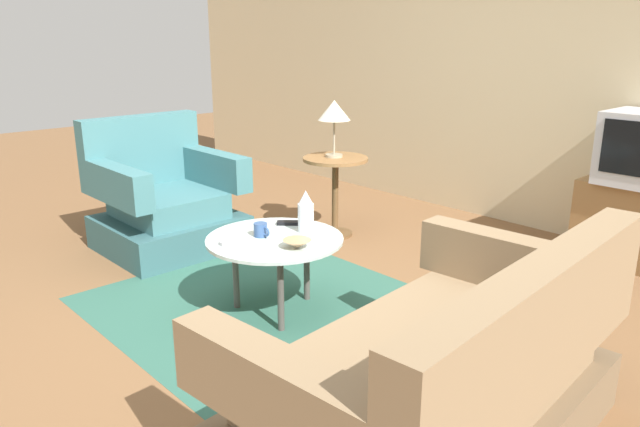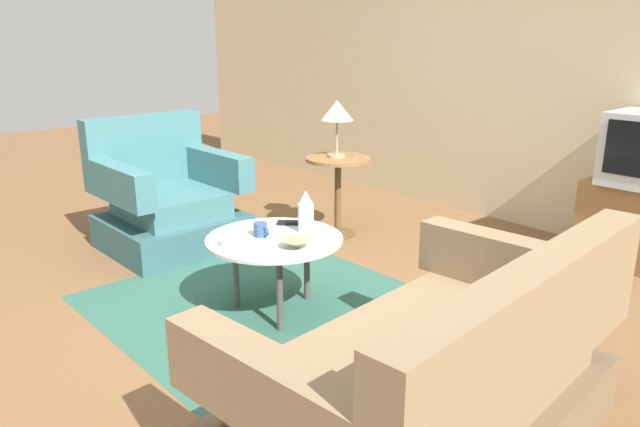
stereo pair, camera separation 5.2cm
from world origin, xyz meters
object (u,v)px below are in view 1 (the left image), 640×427
Objects in this scene: vase at (306,212)px; tv_remote_dark at (291,223)px; tv_stand at (640,225)px; couch at (439,385)px; table_lamp at (334,112)px; bowl at (297,244)px; mug at (261,230)px; side_table at (335,180)px; coffee_table at (275,244)px; armchair at (164,204)px; tv_remote_silver at (235,241)px.

vase reaches higher than tv_remote_dark.
couch is at bearing -84.48° from tv_stand.
bowl is (0.98, -1.21, -0.49)m from table_lamp.
mug reaches higher than tv_remote_dark.
tv_stand is at bearing 30.10° from side_table.
side_table is 0.51m from table_lamp.
coffee_table is 1.22× the size of side_table.
couch is (2.77, -0.41, -0.04)m from armchair.
armchair is at bearing 76.88° from couch.
table_lamp reaches higher than vase.
table_lamp is 1.27m from tv_remote_dark.
vase is at bearing -117.31° from tv_stand.
vase reaches higher than bowl.
table_lamp is at bearing 166.38° from side_table.
mug is 0.27m from tv_remote_dark.
tv_remote_silver is (0.04, -0.43, -0.00)m from tv_remote_dark.
mug is at bearing -60.51° from table_lamp.
vase reaches higher than tv_stand.
bowl is 0.98× the size of tv_remote_dark.
armchair is at bearing -121.00° from table_lamp.
table_lamp is 2.72× the size of tv_remote_dark.
coffee_table is at bearing 31.31° from mug.
tv_stand is 2.58m from mug.
tv_remote_silver is at bearing -110.46° from coffee_table.
tv_remote_silver is (0.69, -1.40, -0.51)m from table_lamp.
table_lamp is (-2.11, 1.50, 0.67)m from couch.
armchair reaches higher than coffee_table.
table_lamp is 3.68× the size of mug.
armchair is 1.43m from coffee_table.
tv_stand is 4.46× the size of tv_remote_silver.
tv_stand is at bearing 0.86° from couch.
side_table is at bearing 122.07° from coffee_table.
tv_stand is 2.25m from table_lamp.
couch is 10.32× the size of tv_remote_dark.
mug is (-1.17, -2.30, 0.20)m from tv_stand.
table_lamp is at bearing 128.90° from bowl.
coffee_table is 4.35× the size of tv_remote_silver.
couch is 2.68m from table_lamp.
couch is 2.58m from tv_stand.
vase is at bearing 171.44° from tv_remote_silver.
armchair is at bearing -139.47° from tv_stand.
armchair reaches higher than tv_remote_dark.
bowl is at bearing 131.24° from tv_remote_silver.
couch reaches higher than tv_remote_dark.
coffee_table is 1.40m from side_table.
couch is 1.45m from mug.
coffee_table is 1.78× the size of table_lamp.
couch is 2.60× the size of side_table.
tv_remote_dark is (0.65, -0.97, -0.51)m from table_lamp.
tv_stand is at bearing 29.69° from table_lamp.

